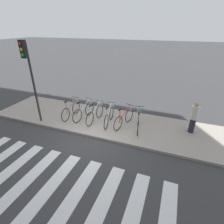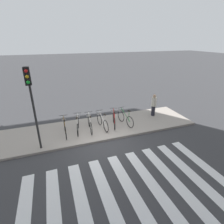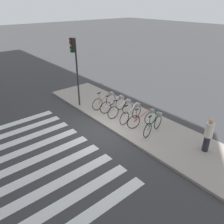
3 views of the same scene
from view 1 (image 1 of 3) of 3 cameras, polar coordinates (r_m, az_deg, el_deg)
name	(u,v)px [view 1 (image 1 of 3)]	position (r m, az deg, el deg)	size (l,w,h in m)	color
ground_plane	(91,138)	(8.15, -6.79, -8.39)	(120.00, 120.00, 0.00)	#38383A
sidewalk	(104,121)	(9.28, -2.56, -3.09)	(12.34, 3.05, 0.12)	#9E9389
parked_bicycle_0	(72,109)	(9.72, -12.99, 1.08)	(0.46, 1.72, 1.05)	black
parked_bicycle_1	(85,110)	(9.42, -8.92, 0.62)	(0.50, 1.70, 1.05)	black
parked_bicycle_2	(96,113)	(9.07, -5.33, -0.22)	(0.46, 1.71, 1.05)	black
parked_bicycle_3	(109,115)	(8.81, -0.85, -0.94)	(0.46, 1.71, 1.05)	black
parked_bicycle_4	(125,117)	(8.64, 4.23, -1.60)	(0.62, 1.66, 1.05)	black
parked_bicycle_5	(138,120)	(8.46, 8.64, -2.51)	(0.50, 1.69, 1.05)	black
pedestrian	(194,117)	(8.72, 25.18, -1.45)	(0.34, 0.34, 1.54)	#23232D
traffic_light	(28,67)	(8.98, -25.67, 13.20)	(0.24, 0.40, 3.98)	#2D2D2D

